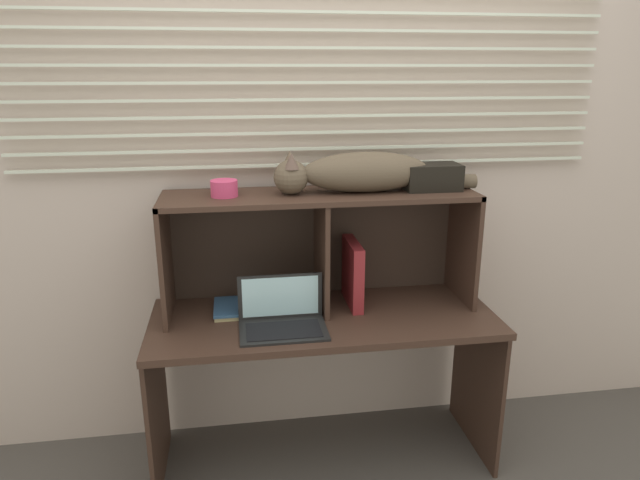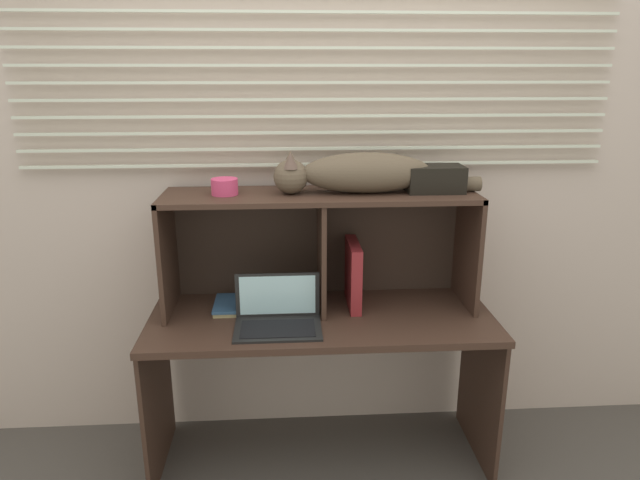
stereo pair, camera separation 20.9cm
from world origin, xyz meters
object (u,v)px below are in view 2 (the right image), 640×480
object	(u,v)px
storage_box	(435,179)
small_basket	(225,187)
cat	(358,173)
binder_upright	(353,274)
laptop	(278,317)
book_stack	(237,305)

from	to	relation	value
storage_box	small_basket	bearing A→B (deg)	180.00
cat	binder_upright	distance (m)	0.45
laptop	storage_box	size ratio (longest dim) A/B	1.47
binder_upright	small_basket	world-z (taller)	small_basket
cat	storage_box	world-z (taller)	cat
book_stack	small_basket	bearing A→B (deg)	170.51
binder_upright	storage_box	bearing A→B (deg)	0.00
book_stack	cat	bearing A→B (deg)	0.53
storage_box	laptop	bearing A→B (deg)	-163.65
small_basket	laptop	bearing A→B (deg)	-43.14
cat	binder_upright	xyz separation A→B (m)	(-0.01, -0.00, -0.45)
cat	laptop	world-z (taller)	cat
cat	laptop	xyz separation A→B (m)	(-0.35, -0.20, -0.55)
cat	storage_box	size ratio (longest dim) A/B	3.68
book_stack	storage_box	xyz separation A→B (m)	(0.86, 0.00, 0.55)
laptop	small_basket	size ratio (longest dim) A/B	3.18
small_basket	storage_box	bearing A→B (deg)	0.00
binder_upright	storage_box	xyz separation A→B (m)	(0.34, 0.00, 0.42)
book_stack	small_basket	xyz separation A→B (m)	(-0.03, 0.00, 0.53)
cat	storage_box	xyz separation A→B (m)	(0.33, -0.00, -0.03)
book_stack	small_basket	size ratio (longest dim) A/B	1.96
laptop	storage_box	xyz separation A→B (m)	(0.67, 0.20, 0.53)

